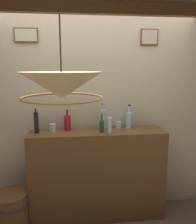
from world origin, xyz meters
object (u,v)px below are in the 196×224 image
pendant_lamp (62,86)px  wooden_barrel (11,213)px  liquor_bottle_tequila (102,119)px  liquor_bottle_mezcal (129,119)px  liquor_bottle_amaro (67,123)px  glass_tumbler_highball (53,128)px  liquor_bottle_sherry (102,126)px  liquor_bottle_vermouth (110,125)px  liquor_bottle_port (36,122)px  glass_tumbler_rocks (118,125)px

pendant_lamp → wooden_barrel: bearing=135.2°
liquor_bottle_tequila → liquor_bottle_mezcal: bearing=6.2°
liquor_bottle_tequila → wooden_barrel: (-1.09, -0.26, -1.02)m
liquor_bottle_amaro → wooden_barrel: liquor_bottle_amaro is taller
liquor_bottle_mezcal → glass_tumbler_highball: (-0.95, -0.04, -0.07)m
liquor_bottle_sherry → liquor_bottle_tequila: bearing=79.0°
liquor_bottle_vermouth → liquor_bottle_sherry: bearing=133.2°
liquor_bottle_port → glass_tumbler_highball: size_ratio=3.40×
glass_tumbler_rocks → liquor_bottle_sherry: bearing=-146.0°
liquor_bottle_mezcal → liquor_bottle_vermouth: bearing=-141.5°
liquor_bottle_sherry → liquor_bottle_mezcal: liquor_bottle_mezcal is taller
liquor_bottle_sherry → liquor_bottle_vermouth: bearing=-46.8°
liquor_bottle_sherry → liquor_bottle_mezcal: bearing=21.3°
glass_tumbler_rocks → liquor_bottle_tequila: bearing=-166.1°
pendant_lamp → liquor_bottle_tequila: bearing=64.2°
liquor_bottle_amaro → pendant_lamp: 1.06m
liquor_bottle_tequila → liquor_bottle_port: (-0.79, -0.06, 0.00)m
liquor_bottle_amaro → pendant_lamp: size_ratio=0.40×
liquor_bottle_sherry → pendant_lamp: bearing=-117.5°
glass_tumbler_rocks → wooden_barrel: glass_tumbler_rocks is taller
liquor_bottle_port → wooden_barrel: (-0.30, -0.20, -1.02)m
liquor_bottle_vermouth → wooden_barrel: (-1.15, -0.07, -1.00)m
pendant_lamp → wooden_barrel: (-0.65, 0.65, -1.50)m
glass_tumbler_rocks → wooden_barrel: (-1.30, -0.32, -0.93)m
liquor_bottle_tequila → glass_tumbler_rocks: liquor_bottle_tequila is taller
pendant_lamp → liquor_bottle_port: bearing=112.2°
liquor_bottle_tequila → pendant_lamp: (-0.44, -0.91, 0.49)m
glass_tumbler_highball → wooden_barrel: (-0.48, -0.26, -0.93)m
liquor_bottle_amaro → liquor_bottle_vermouth: bearing=-22.7°
liquor_bottle_sherry → glass_tumbler_highball: liquor_bottle_sherry is taller
glass_tumbler_rocks → pendant_lamp: 1.30m
liquor_bottle_amaro → wooden_barrel: bearing=-157.4°
liquor_bottle_amaro → wooden_barrel: 1.22m
liquor_bottle_sherry → liquor_bottle_port: 0.77m
liquor_bottle_sherry → liquor_bottle_port: size_ratio=0.73×
liquor_bottle_mezcal → pendant_lamp: 1.33m
liquor_bottle_mezcal → wooden_barrel: bearing=-168.2°
liquor_bottle_vermouth → glass_tumbler_highball: liquor_bottle_vermouth is taller
liquor_bottle_mezcal → glass_tumbler_rocks: bearing=173.0°
liquor_bottle_amaro → glass_tumbler_rocks: 0.65m
liquor_bottle_vermouth → pendant_lamp: (-0.50, -0.72, 0.50)m
liquor_bottle_tequila → liquor_bottle_port: liquor_bottle_tequila is taller
liquor_bottle_vermouth → liquor_bottle_mezcal: (0.29, 0.23, 0.00)m
liquor_bottle_amaro → pendant_lamp: bearing=-90.7°
liquor_bottle_mezcal → glass_tumbler_highball: liquor_bottle_mezcal is taller
liquor_bottle_port → glass_tumbler_rocks: 1.01m
liquor_bottle_port → pendant_lamp: bearing=-67.8°
liquor_bottle_mezcal → liquor_bottle_port: bearing=-175.1°
glass_tumbler_rocks → glass_tumbler_highball: 0.82m
glass_tumbler_rocks → wooden_barrel: 1.63m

